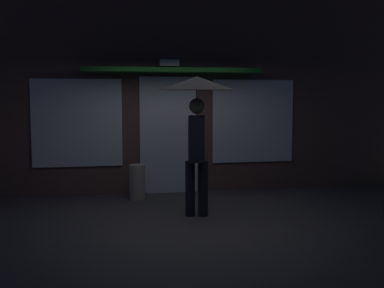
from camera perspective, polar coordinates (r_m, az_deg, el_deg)
The scene contains 4 objects.
ground_plane at distance 7.47m, azimuth -0.13°, elevation -8.78°, with size 18.00×18.00×0.00m, color #423F44.
building_facade at distance 9.54m, azimuth -2.83°, elevation 6.10°, with size 9.27×1.00×3.90m.
person_with_umbrella at distance 7.54m, azimuth 0.54°, elevation 4.53°, with size 1.17×1.17×2.14m.
sidewalk_bollard at distance 8.95m, azimuth -6.29°, elevation -4.34°, with size 0.29×0.29×0.62m, color #B2A899.
Camera 1 is at (-1.38, -7.10, 1.86)m, focal length 46.54 mm.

